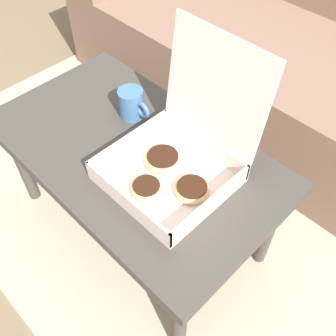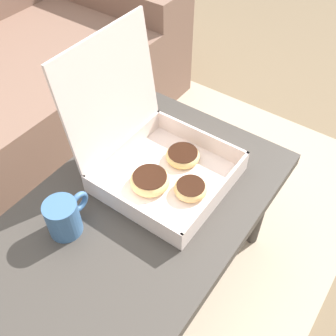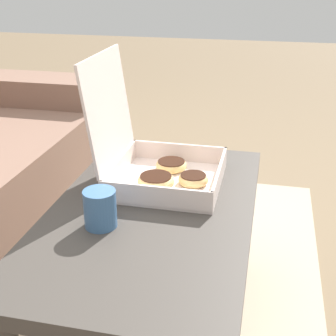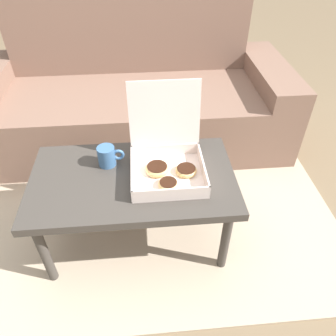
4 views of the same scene
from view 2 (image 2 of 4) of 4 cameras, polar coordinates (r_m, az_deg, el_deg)
The scene contains 5 objects.
ground_plane at distance 1.46m, azimuth -8.91°, elevation -14.58°, with size 12.00×12.00×0.00m, color #756047.
area_rug at distance 1.60m, azimuth -17.03°, elevation -8.51°, with size 2.27×1.94×0.01m, color tan.
coffee_table at distance 1.07m, azimuth -5.56°, elevation -8.69°, with size 0.95×0.55×0.44m.
pastry_box at distance 1.07m, azimuth -1.76°, elevation 1.70°, with size 0.33×0.36×0.38m.
coffee_mug at distance 1.00m, azimuth -14.84°, elevation -6.87°, with size 0.13×0.08×0.10m.
Camera 2 is at (-0.42, -0.57, 1.28)m, focal length 42.00 mm.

